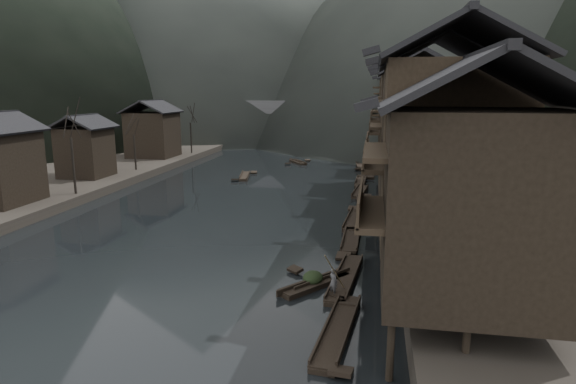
# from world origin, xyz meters

# --- Properties ---
(water) EXTENTS (300.00, 300.00, 0.00)m
(water) POSITION_xyz_m (0.00, 0.00, 0.00)
(water) COLOR black
(water) RESTS_ON ground
(right_bank) EXTENTS (40.00, 200.00, 1.80)m
(right_bank) POSITION_xyz_m (35.00, 40.00, 0.90)
(right_bank) COLOR #2D2823
(right_bank) RESTS_ON ground
(left_bank) EXTENTS (40.00, 200.00, 1.20)m
(left_bank) POSITION_xyz_m (-35.00, 40.00, 0.60)
(left_bank) COLOR #2D2823
(left_bank) RESTS_ON ground
(stilt_houses) EXTENTS (9.00, 67.60, 16.29)m
(stilt_houses) POSITION_xyz_m (17.28, 19.53, 8.95)
(stilt_houses) COLOR black
(stilt_houses) RESTS_ON ground
(left_houses) EXTENTS (8.10, 53.20, 8.73)m
(left_houses) POSITION_xyz_m (-20.50, 20.12, 5.66)
(left_houses) COLOR black
(left_houses) RESTS_ON left_bank
(bare_trees) EXTENTS (3.98, 61.53, 7.96)m
(bare_trees) POSITION_xyz_m (-17.00, 15.09, 6.69)
(bare_trees) COLOR black
(bare_trees) RESTS_ON left_bank
(moored_sampans) EXTENTS (2.92, 74.22, 0.47)m
(moored_sampans) POSITION_xyz_m (12.10, 27.12, 0.20)
(moored_sampans) COLOR black
(moored_sampans) RESTS_ON water
(midriver_boats) EXTENTS (11.69, 48.56, 0.45)m
(midriver_boats) POSITION_xyz_m (2.36, 50.41, 0.20)
(midriver_boats) COLOR black
(midriver_boats) RESTS_ON water
(stone_bridge) EXTENTS (40.00, 6.00, 9.00)m
(stone_bridge) POSITION_xyz_m (-0.00, 72.00, 5.11)
(stone_bridge) COLOR #4C4C4F
(stone_bridge) RESTS_ON ground
(hero_sampan) EXTENTS (4.06, 4.77, 0.44)m
(hero_sampan) POSITION_xyz_m (10.22, -1.76, 0.20)
(hero_sampan) COLOR black
(hero_sampan) RESTS_ON water
(cargo_heap) EXTENTS (1.18, 1.55, 0.71)m
(cargo_heap) POSITION_xyz_m (10.06, -1.56, 0.79)
(cargo_heap) COLOR black
(cargo_heap) RESTS_ON hero_sampan
(boatman) EXTENTS (0.67, 0.64, 1.54)m
(boatman) POSITION_xyz_m (11.39, -3.23, 1.21)
(boatman) COLOR #505052
(boatman) RESTS_ON hero_sampan
(bamboo_pole) EXTENTS (1.18, 2.89, 3.31)m
(bamboo_pole) POSITION_xyz_m (11.59, -3.23, 3.64)
(bamboo_pole) COLOR #8C7A51
(bamboo_pole) RESTS_ON boatman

